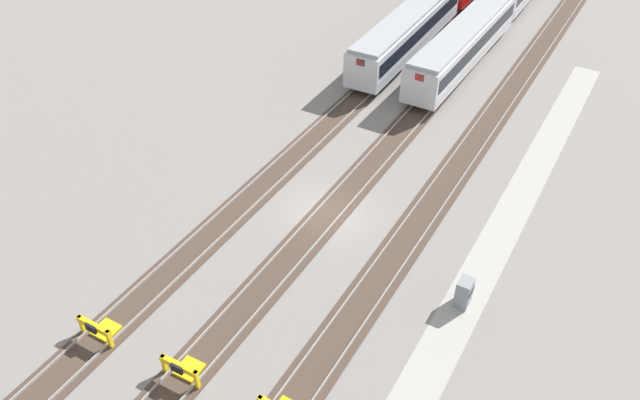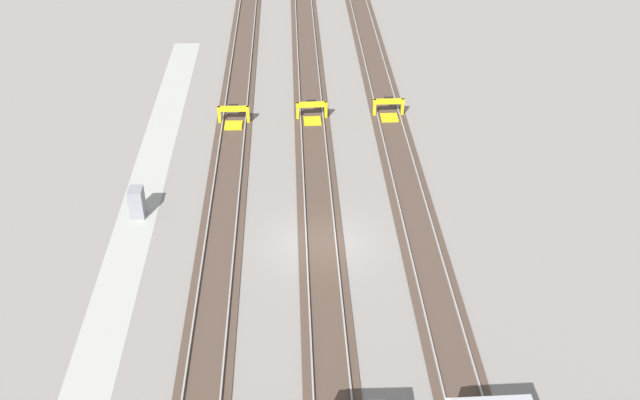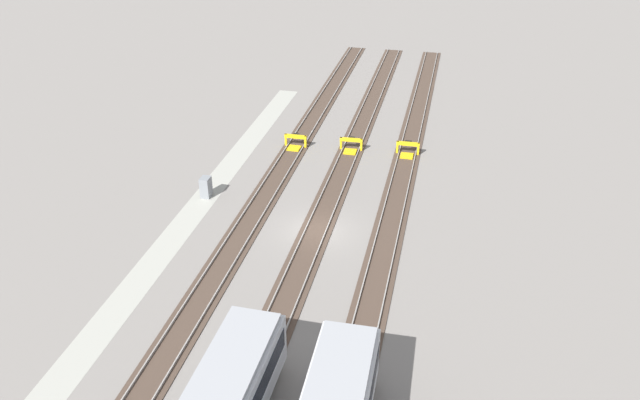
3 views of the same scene
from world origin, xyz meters
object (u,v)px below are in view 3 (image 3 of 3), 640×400
(bumper_stop_nearest_track, at_px, (295,143))
(bumper_stop_middle_track, at_px, (407,150))
(bumper_stop_near_inner_track, at_px, (351,146))
(electrical_cabinet, at_px, (206,187))

(bumper_stop_nearest_track, xyz_separation_m, bumper_stop_middle_track, (-0.65, 9.86, 0.00))
(bumper_stop_nearest_track, distance_m, bumper_stop_near_inner_track, 4.96)
(bumper_stop_nearest_track, xyz_separation_m, electrical_cabinet, (9.98, -4.35, 0.29))
(bumper_stop_near_inner_track, height_order, bumper_stop_middle_track, same)
(electrical_cabinet, bearing_deg, bumper_stop_middle_track, 126.81)
(bumper_stop_near_inner_track, relative_size, bumper_stop_middle_track, 1.00)
(bumper_stop_nearest_track, distance_m, electrical_cabinet, 10.89)
(bumper_stop_nearest_track, xyz_separation_m, bumper_stop_near_inner_track, (-0.40, 4.94, 0.00))
(bumper_stop_nearest_track, relative_size, electrical_cabinet, 1.25)
(bumper_stop_nearest_track, height_order, bumper_stop_middle_track, same)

